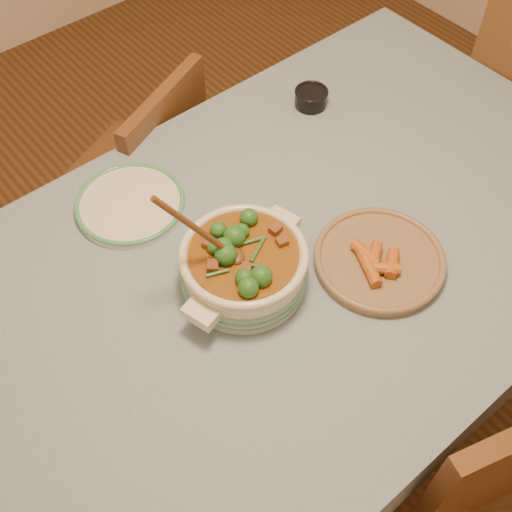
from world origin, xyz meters
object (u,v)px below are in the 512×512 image
Objects in this scene: dining_table at (304,260)px; stew_casserole at (244,265)px; fried_plate at (380,258)px; condiment_bowl at (311,97)px; white_plate at (130,204)px; chair_far at (148,173)px.

stew_casserole reaches higher than dining_table.
stew_casserole is 1.14× the size of fried_plate.
dining_table is at bearing -133.82° from condiment_bowl.
fried_plate is at bearing -66.47° from dining_table.
condiment_bowl is (0.33, 0.34, 0.12)m from dining_table.
condiment_bowl reaches higher than white_plate.
chair_far is at bearing 97.63° from fried_plate.
white_plate is 0.50m from chair_far.
stew_casserole is at bearing -78.68° from white_plate.
stew_casserole is at bearing -146.33° from condiment_bowl.
chair_far is (0.23, 0.33, -0.30)m from white_plate.
chair_far reaches higher than condiment_bowl.
fried_plate is (0.34, -0.50, 0.01)m from white_plate.
condiment_bowl is at bearing 46.18° from dining_table.
white_plate is at bearing 33.41° from chair_far.
chair_far is (-0.37, 0.33, -0.32)m from condiment_bowl.
white_plate is 0.61m from fried_plate.
condiment_bowl is 0.59m from chair_far.
white_plate is 3.21× the size of condiment_bowl.
chair_far is at bearing 137.90° from condiment_bowl.
stew_casserole is at bearing 54.71° from chair_far.
stew_casserole is 1.03× the size of white_plate.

